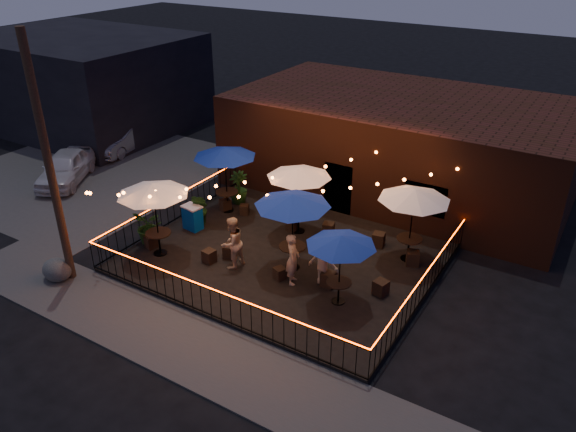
% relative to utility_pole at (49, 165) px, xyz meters
% --- Properties ---
extents(ground, '(110.00, 110.00, 0.00)m').
position_rel_utility_pole_xyz_m(ground, '(5.40, 2.60, -4.00)').
color(ground, black).
rests_on(ground, ground).
extents(patio, '(10.00, 8.00, 0.15)m').
position_rel_utility_pole_xyz_m(patio, '(5.40, 4.60, -3.92)').
color(patio, black).
rests_on(patio, ground).
extents(sidewalk, '(18.00, 2.50, 0.05)m').
position_rel_utility_pole_xyz_m(sidewalk, '(5.40, -0.65, -3.98)').
color(sidewalk, '#44423F').
rests_on(sidewalk, ground).
extents(parking_lot, '(11.00, 12.00, 0.02)m').
position_rel_utility_pole_xyz_m(parking_lot, '(-6.60, 6.60, -3.99)').
color(parking_lot, '#44423F').
rests_on(parking_lot, ground).
extents(brick_building, '(14.00, 8.00, 4.00)m').
position_rel_utility_pole_xyz_m(brick_building, '(6.40, 12.59, -2.00)').
color(brick_building, '#3C1C10').
rests_on(brick_building, ground).
extents(background_building, '(12.00, 9.00, 5.00)m').
position_rel_utility_pole_xyz_m(background_building, '(-12.60, 11.60, -1.50)').
color(background_building, black).
rests_on(background_building, ground).
extents(utility_pole, '(0.26, 0.26, 8.00)m').
position_rel_utility_pole_xyz_m(utility_pole, '(0.00, 0.00, 0.00)').
color(utility_pole, '#342715').
rests_on(utility_pole, ground).
extents(fence_front, '(10.00, 0.04, 1.04)m').
position_rel_utility_pole_xyz_m(fence_front, '(5.40, 0.60, -3.34)').
color(fence_front, black).
rests_on(fence_front, patio).
extents(fence_left, '(0.04, 8.00, 1.04)m').
position_rel_utility_pole_xyz_m(fence_left, '(0.40, 4.60, -3.34)').
color(fence_left, black).
rests_on(fence_left, patio).
extents(fence_right, '(0.04, 8.00, 1.04)m').
position_rel_utility_pole_xyz_m(fence_right, '(10.40, 4.60, -3.34)').
color(fence_right, black).
rests_on(fence_right, patio).
extents(festoon_lights, '(10.02, 8.72, 1.32)m').
position_rel_utility_pole_xyz_m(festoon_lights, '(4.39, 4.30, -1.48)').
color(festoon_lights, orange).
rests_on(festoon_lights, ground).
extents(cafe_table_0, '(2.98, 2.98, 2.68)m').
position_rel_utility_pole_xyz_m(cafe_table_0, '(1.60, 2.50, -1.41)').
color(cafe_table_0, black).
rests_on(cafe_table_0, patio).
extents(cafe_table_1, '(2.74, 2.74, 2.71)m').
position_rel_utility_pole_xyz_m(cafe_table_1, '(1.60, 6.41, -1.38)').
color(cafe_table_1, black).
rests_on(cafe_table_1, patio).
extents(cafe_table_2, '(3.17, 3.17, 2.73)m').
position_rel_utility_pole_xyz_m(cafe_table_2, '(6.02, 4.13, -1.36)').
color(cafe_table_2, black).
rests_on(cafe_table_2, patio).
extents(cafe_table_3, '(3.12, 3.12, 2.60)m').
position_rel_utility_pole_xyz_m(cafe_table_3, '(4.91, 6.42, -1.47)').
color(cafe_table_3, black).
rests_on(cafe_table_3, patio).
extents(cafe_table_4, '(2.50, 2.50, 2.32)m').
position_rel_utility_pole_xyz_m(cafe_table_4, '(8.21, 3.23, -1.73)').
color(cafe_table_4, black).
rests_on(cafe_table_4, patio).
extents(cafe_table_5, '(2.85, 2.85, 2.64)m').
position_rel_utility_pole_xyz_m(cafe_table_5, '(9.11, 6.70, -1.44)').
color(cafe_table_5, black).
rests_on(cafe_table_5, patio).
extents(bistro_chair_0, '(0.46, 0.46, 0.44)m').
position_rel_utility_pole_xyz_m(bistro_chair_0, '(1.03, 2.65, -3.63)').
color(bistro_chair_0, black).
rests_on(bistro_chair_0, patio).
extents(bistro_chair_1, '(0.43, 0.43, 0.45)m').
position_rel_utility_pole_xyz_m(bistro_chair_1, '(3.42, 2.97, -3.62)').
color(bistro_chair_1, black).
rests_on(bistro_chair_1, patio).
extents(bistro_chair_2, '(0.51, 0.51, 0.45)m').
position_rel_utility_pole_xyz_m(bistro_chair_2, '(1.48, 6.42, -3.62)').
color(bistro_chair_2, black).
rests_on(bistro_chair_2, patio).
extents(bistro_chair_3, '(0.45, 0.45, 0.40)m').
position_rel_utility_pole_xyz_m(bistro_chair_3, '(2.36, 6.50, -3.65)').
color(bistro_chair_3, black).
rests_on(bistro_chair_3, patio).
extents(bistro_chair_4, '(0.50, 0.50, 0.47)m').
position_rel_utility_pole_xyz_m(bistro_chair_4, '(3.83, 3.58, -3.62)').
color(bistro_chair_4, black).
rests_on(bistro_chair_4, patio).
extents(bistro_chair_5, '(0.45, 0.45, 0.40)m').
position_rel_utility_pole_xyz_m(bistro_chair_5, '(6.02, 3.36, -3.65)').
color(bistro_chair_5, black).
rests_on(bistro_chair_5, patio).
extents(bistro_chair_6, '(0.38, 0.38, 0.43)m').
position_rel_utility_pole_xyz_m(bistro_chair_6, '(4.67, 6.36, -3.63)').
color(bistro_chair_6, black).
rests_on(bistro_chair_6, patio).
extents(bistro_chair_7, '(0.49, 0.49, 0.48)m').
position_rel_utility_pole_xyz_m(bistro_chair_7, '(5.98, 6.79, -3.61)').
color(bistro_chair_7, black).
rests_on(bistro_chair_7, patio).
extents(bistro_chair_8, '(0.44, 0.44, 0.49)m').
position_rel_utility_pole_xyz_m(bistro_chair_8, '(7.56, 3.83, -3.60)').
color(bistro_chair_8, black).
rests_on(bistro_chair_8, patio).
extents(bistro_chair_9, '(0.49, 0.49, 0.48)m').
position_rel_utility_pole_xyz_m(bistro_chair_9, '(9.15, 4.28, -3.61)').
color(bistro_chair_9, black).
rests_on(bistro_chair_9, patio).
extents(bistro_chair_10, '(0.47, 0.47, 0.49)m').
position_rel_utility_pole_xyz_m(bistro_chair_10, '(7.89, 7.03, -3.61)').
color(bistro_chair_10, black).
rests_on(bistro_chair_10, patio).
extents(bistro_chair_11, '(0.55, 0.55, 0.50)m').
position_rel_utility_pole_xyz_m(bistro_chair_11, '(9.38, 6.45, -3.60)').
color(bistro_chair_11, black).
rests_on(bistro_chair_11, patio).
extents(patron_a, '(0.64, 0.75, 1.74)m').
position_rel_utility_pole_xyz_m(patron_a, '(6.47, 3.41, -2.98)').
color(patron_a, tan).
rests_on(patron_a, patio).
extents(patron_b, '(0.82, 0.99, 1.83)m').
position_rel_utility_pole_xyz_m(patron_b, '(4.28, 3.17, -2.94)').
color(patron_b, tan).
rests_on(patron_b, patio).
extents(patron_c, '(1.07, 0.68, 1.58)m').
position_rel_utility_pole_xyz_m(patron_c, '(7.31, 3.88, -3.06)').
color(patron_c, tan).
rests_on(patron_c, patio).
extents(potted_shrub_a, '(1.47, 1.38, 1.30)m').
position_rel_utility_pole_xyz_m(potted_shrub_a, '(0.80, 2.87, -3.20)').
color(potted_shrub_a, '#183A0E').
rests_on(potted_shrub_a, patio).
extents(potted_shrub_b, '(0.88, 0.78, 1.35)m').
position_rel_utility_pole_xyz_m(potted_shrub_b, '(1.49, 4.88, -3.18)').
color(potted_shrub_b, '#0D350F').
rests_on(potted_shrub_b, patio).
extents(potted_shrub_c, '(0.94, 0.94, 1.34)m').
position_rel_utility_pole_xyz_m(potted_shrub_c, '(1.54, 7.25, -3.18)').
color(potted_shrub_c, '#0F390E').
rests_on(potted_shrub_c, patio).
extents(cooler, '(0.78, 0.61, 0.95)m').
position_rel_utility_pole_xyz_m(cooler, '(1.41, 4.51, -3.37)').
color(cooler, '#0646AE').
rests_on(cooler, patio).
extents(boulder, '(1.09, 0.98, 0.74)m').
position_rel_utility_pole_xyz_m(boulder, '(-0.29, -0.31, -3.63)').
color(boulder, '#43433E').
rests_on(boulder, ground).
extents(car_white, '(3.45, 4.33, 1.38)m').
position_rel_utility_pole_xyz_m(car_white, '(-6.57, 5.17, -3.31)').
color(car_white, silver).
rests_on(car_white, ground).
extents(car_silver, '(2.13, 4.37, 1.38)m').
position_rel_utility_pole_xyz_m(car_silver, '(-7.33, 9.44, -3.31)').
color(car_silver, '#A4A5AC').
rests_on(car_silver, ground).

